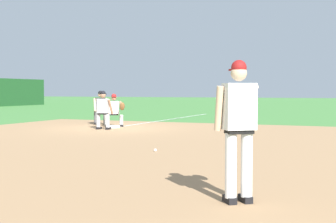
% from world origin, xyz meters
% --- Properties ---
extents(ground_plane, '(160.00, 160.00, 0.00)m').
position_xyz_m(ground_plane, '(0.00, 0.00, 0.00)').
color(ground_plane, '#47843D').
extents(infield_dirt_patch, '(18.00, 18.00, 0.01)m').
position_xyz_m(infield_dirt_patch, '(-5.07, -3.77, 0.00)').
color(infield_dirt_patch, '#A87F56').
rests_on(infield_dirt_patch, ground).
extents(foul_line_stripe, '(11.74, 0.10, 0.00)m').
position_xyz_m(foul_line_stripe, '(5.87, 0.00, 0.01)').
color(foul_line_stripe, white).
rests_on(foul_line_stripe, ground).
extents(first_base_bag, '(0.38, 0.38, 0.09)m').
position_xyz_m(first_base_bag, '(0.00, 0.00, 0.04)').
color(first_base_bag, white).
rests_on(first_base_bag, ground).
extents(baseball, '(0.07, 0.07, 0.07)m').
position_xyz_m(baseball, '(-5.88, -4.44, 0.04)').
color(baseball, white).
rests_on(baseball, ground).
extents(pitcher, '(0.85, 0.57, 1.86)m').
position_xyz_m(pitcher, '(-10.10, -7.54, 1.06)').
color(pitcher, black).
rests_on(pitcher, ground).
extents(first_baseman, '(0.79, 1.06, 1.34)m').
position_xyz_m(first_baseman, '(0.46, 0.21, 0.73)').
color(first_baseman, black).
rests_on(first_baseman, ground).
extents(baserunner, '(0.44, 0.60, 1.46)m').
position_xyz_m(baserunner, '(-0.81, -0.01, 0.79)').
color(baserunner, black).
rests_on(baserunner, ground).
extents(umpire, '(0.65, 0.68, 1.46)m').
position_xyz_m(umpire, '(1.33, 1.38, 0.79)').
color(umpire, black).
rests_on(umpire, ground).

